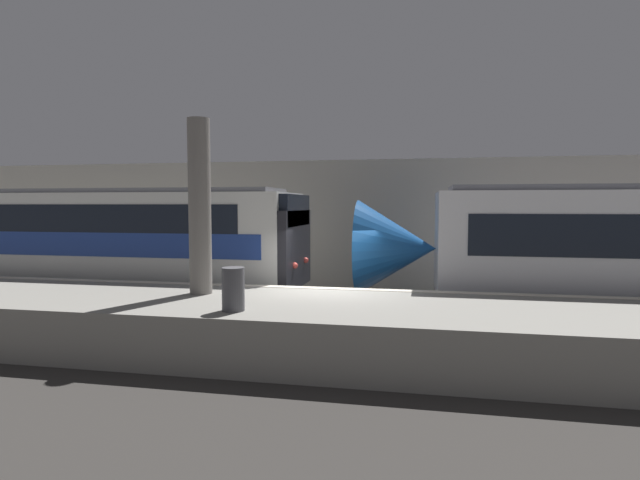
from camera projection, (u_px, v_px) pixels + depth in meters
name	position (u px, v px, depth m)	size (l,w,h in m)	color
ground_plane	(327.00, 331.00, 12.56)	(120.00, 120.00, 0.00)	#33302D
platform	(311.00, 328.00, 10.66)	(40.00, 3.81, 1.13)	gray
station_rear_barrier	(358.00, 225.00, 18.57)	(50.00, 0.15, 4.84)	#9E998E
support_pillar_near	(200.00, 207.00, 11.49)	(0.51, 0.51, 4.03)	slate
trash_bin	(233.00, 289.00, 9.71)	(0.44, 0.44, 0.85)	#4C4C51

